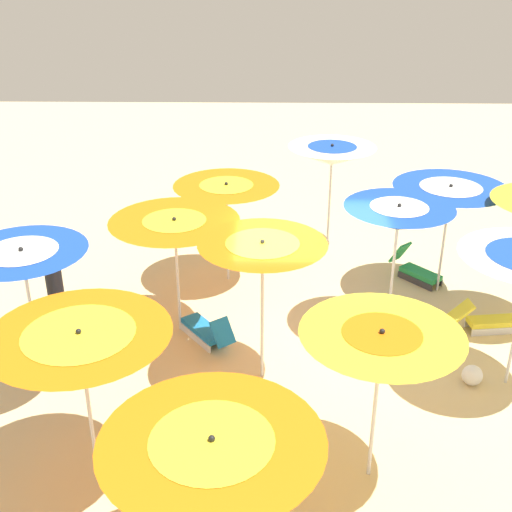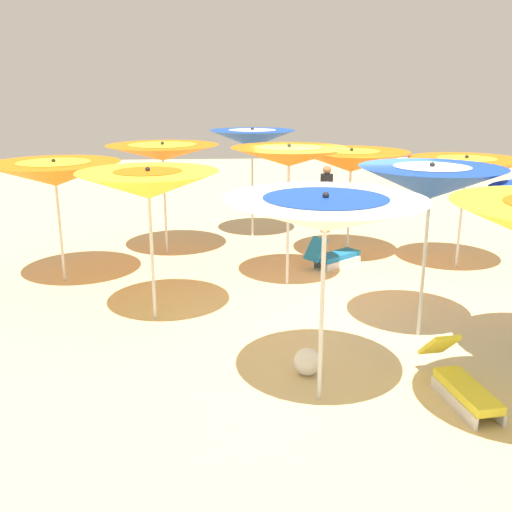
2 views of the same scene
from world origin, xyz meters
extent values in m
cube|color=beige|center=(0.00, 0.00, -0.02)|extent=(38.67, 38.67, 0.04)
cone|color=orange|center=(1.29, 4.69, 1.94)|extent=(2.28, 2.28, 0.41)
cone|color=yellow|center=(1.29, 4.69, 2.04)|extent=(1.25, 1.25, 0.23)
sphere|color=black|center=(1.29, 4.69, 2.18)|extent=(0.07, 0.07, 0.07)
cylinder|color=silver|center=(-0.64, 2.87, 1.03)|extent=(0.05, 0.05, 2.05)
cone|color=yellow|center=(-0.64, 2.87, 2.05)|extent=(2.04, 2.04, 0.40)
cone|color=orange|center=(-0.64, 2.87, 2.16)|extent=(0.98, 0.98, 0.19)
sphere|color=black|center=(-0.64, 2.87, 2.28)|extent=(0.07, 0.07, 0.07)
cylinder|color=silver|center=(3.03, 2.97, 1.05)|extent=(0.05, 0.05, 2.11)
cone|color=orange|center=(3.03, 2.97, 2.11)|extent=(2.27, 2.27, 0.32)
cone|color=yellow|center=(3.03, 2.97, 2.18)|extent=(1.38, 1.38, 0.19)
sphere|color=black|center=(3.03, 2.97, 2.30)|extent=(0.07, 0.07, 0.07)
cylinder|color=silver|center=(0.84, 0.67, 1.13)|extent=(0.05, 0.05, 2.26)
cone|color=orange|center=(0.84, 0.67, 2.26)|extent=(1.98, 1.98, 0.32)
cone|color=yellow|center=(0.84, 0.67, 2.34)|extent=(1.13, 1.13, 0.18)
sphere|color=black|center=(0.84, 0.67, 2.45)|extent=(0.07, 0.07, 0.07)
cylinder|color=silver|center=(-1.51, -0.94, 1.09)|extent=(0.05, 0.05, 2.18)
cone|color=#1947B2|center=(-1.51, -0.94, 2.18)|extent=(1.92, 1.92, 0.43)
cone|color=white|center=(-1.51, -0.94, 2.29)|extent=(1.01, 1.01, 0.22)
sphere|color=black|center=(-1.51, -0.94, 2.42)|extent=(0.07, 0.07, 0.07)
cylinder|color=silver|center=(-2.76, -2.34, 1.03)|extent=(0.05, 0.05, 2.06)
cone|color=#1947B2|center=(-2.76, -2.34, 2.06)|extent=(2.22, 2.22, 0.38)
cone|color=white|center=(-2.76, -2.34, 2.16)|extent=(1.19, 1.19, 0.21)
sphere|color=black|center=(-2.76, -2.34, 2.28)|extent=(0.07, 0.07, 0.07)
cylinder|color=silver|center=(4.36, 1.06, 1.13)|extent=(0.05, 0.05, 2.26)
cone|color=#1947B2|center=(4.36, 1.06, 2.26)|extent=(1.94, 1.94, 0.39)
cone|color=white|center=(4.36, 1.06, 2.35)|extent=(1.07, 1.07, 0.21)
sphere|color=black|center=(4.36, 1.06, 2.48)|extent=(0.07, 0.07, 0.07)
cylinder|color=silver|center=(2.37, -0.76, 0.99)|extent=(0.05, 0.05, 1.98)
cone|color=orange|center=(2.37, -0.76, 1.98)|extent=(2.27, 2.27, 0.41)
cone|color=yellow|center=(2.37, -0.76, 2.09)|extent=(1.10, 1.10, 0.20)
sphere|color=black|center=(2.37, -0.76, 2.21)|extent=(0.07, 0.07, 0.07)
cylinder|color=silver|center=(1.59, -2.75, 0.95)|extent=(0.05, 0.05, 1.91)
cone|color=orange|center=(1.59, -2.75, 1.91)|extent=(2.14, 2.14, 0.42)
cone|color=yellow|center=(1.59, -2.75, 2.02)|extent=(1.08, 1.08, 0.21)
sphere|color=black|center=(1.59, -2.75, 2.15)|extent=(0.07, 0.07, 0.07)
cylinder|color=silver|center=(-0.66, -4.55, 1.09)|extent=(0.05, 0.05, 2.18)
cone|color=white|center=(-0.66, -4.55, 2.18)|extent=(1.97, 1.97, 0.43)
cone|color=#1947B2|center=(-0.66, -4.55, 2.28)|extent=(1.09, 1.09, 0.24)
sphere|color=black|center=(-0.66, -4.55, 2.42)|extent=(0.07, 0.07, 0.07)
cube|color=silver|center=(-3.42, -0.98, 0.07)|extent=(0.96, 0.15, 0.14)
cube|color=silver|center=(-3.46, -0.66, 0.07)|extent=(0.96, 0.15, 0.14)
cube|color=yellow|center=(-3.44, -0.82, 0.19)|extent=(0.99, 0.44, 0.10)
cube|color=yellow|center=(-2.76, -0.73, 0.42)|extent=(0.48, 0.38, 0.41)
cube|color=#333338|center=(-2.61, -2.83, 0.07)|extent=(0.60, 0.68, 0.14)
cube|color=#333338|center=(-2.34, -2.60, 0.07)|extent=(0.60, 0.68, 0.14)
cube|color=green|center=(-2.48, -2.72, 0.19)|extent=(0.84, 0.89, 0.10)
cube|color=green|center=(-2.10, -3.16, 0.47)|extent=(0.48, 0.47, 0.49)
cube|color=silver|center=(2.05, -0.35, 0.07)|extent=(0.63, 0.81, 0.14)
cube|color=silver|center=(1.77, -0.57, 0.07)|extent=(0.63, 0.81, 0.14)
cube|color=#1972B7|center=(1.91, -0.46, 0.19)|extent=(0.89, 1.01, 0.10)
cube|color=#1972B7|center=(1.52, 0.05, 0.44)|extent=(0.48, 0.47, 0.43)
cylinder|color=#A3704C|center=(4.59, -0.72, 0.38)|extent=(0.24, 0.24, 0.75)
cylinder|color=black|center=(4.59, -0.72, 1.08)|extent=(0.30, 0.30, 0.66)
sphere|color=#A3704C|center=(4.59, -0.72, 1.51)|extent=(0.20, 0.20, 0.20)
sphere|color=white|center=(-2.58, 0.83, 0.17)|extent=(0.34, 0.34, 0.34)
camera|label=1|loc=(0.77, 9.68, 6.58)|focal=46.31mm
camera|label=2|loc=(-9.03, 1.92, 3.43)|focal=41.02mm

